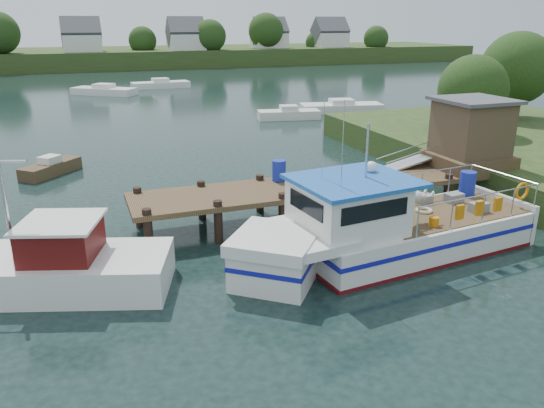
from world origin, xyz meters
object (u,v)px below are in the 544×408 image
object	(u,v)px
dock	(422,153)
moored_d	(104,91)
moored_b	(289,114)
work_boat	(33,268)
lobster_boat	(381,230)
moored_far	(161,84)
moored_c	(341,107)
moored_rowboat	(51,168)

from	to	relation	value
dock	moored_d	size ratio (longest dim) A/B	2.34
dock	moored_b	size ratio (longest dim) A/B	3.14
work_boat	dock	bearing A→B (deg)	28.88
lobster_boat	work_boat	bearing A→B (deg)	165.25
moored_far	moored_d	distance (m)	7.98
moored_b	dock	bearing A→B (deg)	-120.29
lobster_boat	moored_d	bearing A→B (deg)	90.88
moored_c	work_boat	bearing A→B (deg)	-109.60
moored_c	moored_d	xyz separation A→B (m)	(-18.98, 19.36, 0.03)
moored_far	moored_d	size ratio (longest dim) A/B	0.97
moored_b	moored_c	bearing A→B (deg)	-6.67
moored_rowboat	moored_c	size ratio (longest dim) A/B	0.44
moored_d	moored_rowboat	bearing A→B (deg)	-121.90
dock	lobster_boat	world-z (taller)	lobster_boat
lobster_boat	moored_b	distance (m)	27.20
moored_rowboat	moored_far	size ratio (longest dim) A/B	0.48
lobster_boat	moored_far	xyz separation A→B (m)	(0.87, 51.44, -0.58)
work_boat	moored_b	distance (m)	30.59
dock	moored_far	world-z (taller)	dock
work_boat	moored_rowboat	world-z (taller)	work_boat
lobster_boat	work_boat	xyz separation A→B (m)	(-10.91, 1.63, -0.28)
moored_far	moored_b	world-z (taller)	moored_far
moored_d	moored_b	bearing A→B (deg)	-81.30
moored_b	moored_d	distance (m)	24.90
moored_d	moored_far	bearing A→B (deg)	7.98
dock	moored_c	size ratio (longest dim) A/B	2.21
lobster_boat	moored_rowboat	bearing A→B (deg)	119.13
moored_far	moored_c	size ratio (longest dim) A/B	0.92
work_boat	moored_c	world-z (taller)	work_boat
lobster_boat	moored_far	distance (m)	51.45
lobster_boat	dock	bearing A→B (deg)	37.54
moored_far	lobster_boat	bearing A→B (deg)	-108.82
lobster_boat	moored_c	size ratio (longest dim) A/B	1.56
dock	moored_rowboat	size ratio (longest dim) A/B	5.01
lobster_boat	moored_c	xyz separation A→B (m)	(13.04, 27.93, -0.59)
moored_far	moored_rowboat	bearing A→B (deg)	-125.56
moored_rowboat	moored_far	bearing A→B (deg)	54.55
moored_far	moored_b	distance (m)	26.05
dock	moored_b	world-z (taller)	dock
dock	work_boat	world-z (taller)	work_boat
lobster_boat	moored_c	world-z (taller)	lobster_boat
work_boat	moored_far	bearing A→B (deg)	95.08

